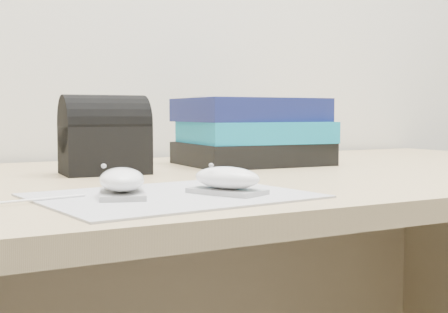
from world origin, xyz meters
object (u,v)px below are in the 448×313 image
mouse_front (227,180)px  pouch (104,136)px  desk (221,296)px  mouse_rear (122,182)px  book_stack (252,132)px

mouse_front → pouch: size_ratio=0.72×
desk → mouse_front: 0.44m
desk → mouse_front: mouse_front is taller
desk → mouse_front: size_ratio=15.20×
mouse_rear → book_stack: (0.40, 0.35, 0.04)m
book_stack → pouch: (-0.32, -0.05, -0.00)m
mouse_front → pouch: 0.35m
mouse_front → book_stack: (0.27, 0.39, 0.05)m
pouch → mouse_rear: bearing=-104.5°
book_stack → mouse_front: bearing=-125.2°
desk → pouch: bearing=173.8°
desk → pouch: 0.37m
mouse_rear → pouch: pouch is taller
mouse_rear → mouse_front: (0.12, -0.04, -0.00)m
desk → mouse_rear: (-0.29, -0.28, 0.25)m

